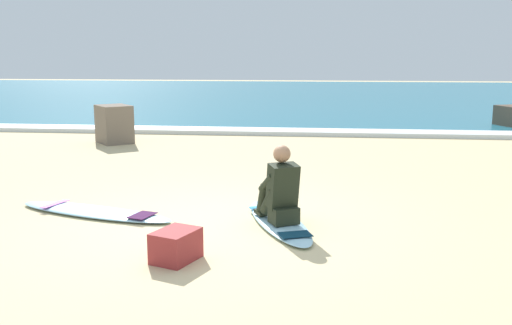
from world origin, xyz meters
name	(u,v)px	position (x,y,z in m)	size (l,w,h in m)	color
ground_plane	(211,224)	(0.00, 0.00, 0.00)	(80.00, 80.00, 0.00)	beige
sea	(294,96)	(0.00, 22.09, 0.05)	(80.00, 28.00, 0.10)	teal
breaking_foam	(270,132)	(0.00, 8.39, 0.06)	(80.00, 0.90, 0.11)	white
surfboard_main	(279,221)	(0.84, 0.10, 0.04)	(1.21, 2.12, 0.08)	#9ED1E5
surfer_seated	(280,192)	(0.86, 0.01, 0.44)	(0.62, 0.77, 0.95)	black
surfboard_spare_near	(94,212)	(-1.62, 0.28, 0.04)	(2.42, 1.19, 0.08)	#9ED1E5
shoreline_rock	(114,124)	(-3.54, 6.36, 0.45)	(0.68, 0.84, 0.90)	#756656
beach_bag	(176,246)	(-0.12, -1.30, 0.16)	(0.36, 0.48, 0.32)	maroon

